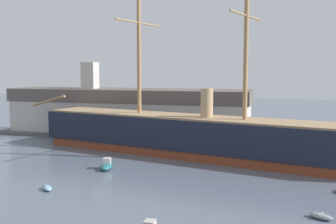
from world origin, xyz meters
name	(u,v)px	position (x,y,z in m)	size (l,w,h in m)	color
tall_ship	(188,135)	(-4.42, 51.34, 3.66)	(69.76, 23.43, 34.12)	brown
dinghy_mid_left	(47,188)	(-16.82, 25.85, 0.29)	(2.42, 2.53, 0.58)	#7FB2D6
dinghy_mid_right	(321,216)	(15.74, 24.47, 0.30)	(2.76, 2.28, 0.60)	gray
motorboat_alongside_bow	(107,165)	(-14.08, 38.00, 0.60)	(2.62, 4.38, 1.72)	#236670
motorboat_far_left	(78,143)	(-27.85, 54.66, 0.57)	(4.20, 3.29, 1.64)	silver
motorboat_distant_centre	(243,142)	(3.84, 65.17, 0.43)	(1.94, 3.15, 1.23)	#236670
dockside_warehouse_left	(127,112)	(-22.88, 69.23, 5.37)	(60.21, 13.66, 16.82)	#565659
seagull_in_flight	(218,45)	(3.84, 31.11, 18.22)	(1.15, 0.41, 0.13)	silver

